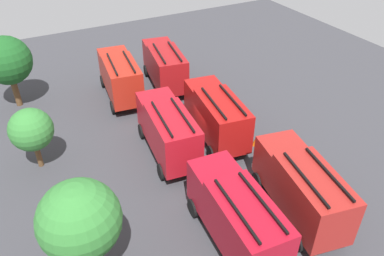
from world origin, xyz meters
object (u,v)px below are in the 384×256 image
at_px(fire_truck_4, 168,129).
at_px(traffic_cone_0, 256,141).
at_px(tree_1, 80,221).
at_px(fire_truck_3, 236,214).
at_px(firefighter_0, 234,108).
at_px(firefighter_2, 155,57).
at_px(fire_truck_5, 120,76).
at_px(fire_truck_2, 165,65).
at_px(firefighter_3, 230,100).
at_px(fire_truck_1, 216,114).
at_px(firefighter_1, 268,152).
at_px(fire_truck_0, 301,186).
at_px(traffic_cone_1, 279,149).
at_px(tree_2, 31,130).
at_px(tree_3, 7,61).

bearing_deg(fire_truck_4, traffic_cone_0, -101.75).
bearing_deg(tree_1, fire_truck_3, -101.94).
bearing_deg(firefighter_0, firefighter_2, -3.66).
bearing_deg(fire_truck_5, fire_truck_2, -80.80).
bearing_deg(fire_truck_4, firefighter_3, -59.96).
bearing_deg(fire_truck_1, fire_truck_3, 163.62).
bearing_deg(firefighter_1, firefighter_2, -57.94).
relative_size(fire_truck_0, fire_truck_3, 1.02).
xyz_separation_m(fire_truck_4, traffic_cone_1, (-3.47, -7.06, -1.86)).
relative_size(tree_2, traffic_cone_0, 6.20).
bearing_deg(fire_truck_1, fire_truck_2, 7.70).
bearing_deg(traffic_cone_1, fire_truck_1, 41.54).
bearing_deg(tree_3, fire_truck_4, -145.06).
xyz_separation_m(firefighter_0, tree_3, (10.32, 15.09, 3.13)).
distance_m(fire_truck_3, firefighter_0, 12.44).
xyz_separation_m(fire_truck_0, traffic_cone_0, (6.55, -1.81, -1.80)).
height_order(fire_truck_1, tree_2, tree_2).
height_order(fire_truck_2, firefighter_1, fire_truck_2).
bearing_deg(fire_truck_3, firefighter_3, -26.80).
distance_m(firefighter_3, traffic_cone_1, 6.56).
distance_m(fire_truck_0, firefighter_2, 22.61).
distance_m(fire_truck_0, fire_truck_1, 8.66).
bearing_deg(firefighter_1, fire_truck_1, -36.89).
bearing_deg(fire_truck_5, firefighter_2, -40.38).
relative_size(firefighter_2, firefighter_3, 0.92).
relative_size(fire_truck_3, firefighter_1, 4.58).
bearing_deg(firefighter_3, traffic_cone_0, -146.74).
distance_m(fire_truck_4, tree_3, 14.88).
distance_m(traffic_cone_0, traffic_cone_1, 1.79).
bearing_deg(fire_truck_1, fire_truck_5, 32.90).
distance_m(fire_truck_1, tree_1, 13.53).
bearing_deg(fire_truck_0, firefighter_2, 8.66).
bearing_deg(fire_truck_5, tree_2, 134.94).
bearing_deg(fire_truck_5, tree_3, 77.22).
relative_size(fire_truck_5, firefighter_1, 4.63).
relative_size(fire_truck_4, fire_truck_5, 1.00).
relative_size(firefighter_1, tree_1, 0.27).
xyz_separation_m(tree_3, traffic_cone_1, (-15.57, -15.52, -3.79)).
xyz_separation_m(fire_truck_3, fire_truck_5, (17.75, 0.14, 0.00)).
xyz_separation_m(tree_1, tree_3, (19.15, 1.00, 0.13)).
distance_m(firefighter_1, traffic_cone_1, 1.66).
height_order(fire_truck_5, traffic_cone_0, fire_truck_5).
bearing_deg(fire_truck_5, tree_1, 163.06).
xyz_separation_m(fire_truck_4, tree_1, (-7.05, 7.45, 1.80)).
relative_size(fire_truck_5, tree_3, 1.23).
xyz_separation_m(fire_truck_4, tree_2, (2.93, 8.24, 0.79)).
bearing_deg(traffic_cone_0, fire_truck_3, 136.93).
bearing_deg(fire_truck_3, traffic_cone_1, -49.94).
bearing_deg(firefighter_0, fire_truck_5, 32.00).
bearing_deg(tree_2, tree_3, 1.36).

